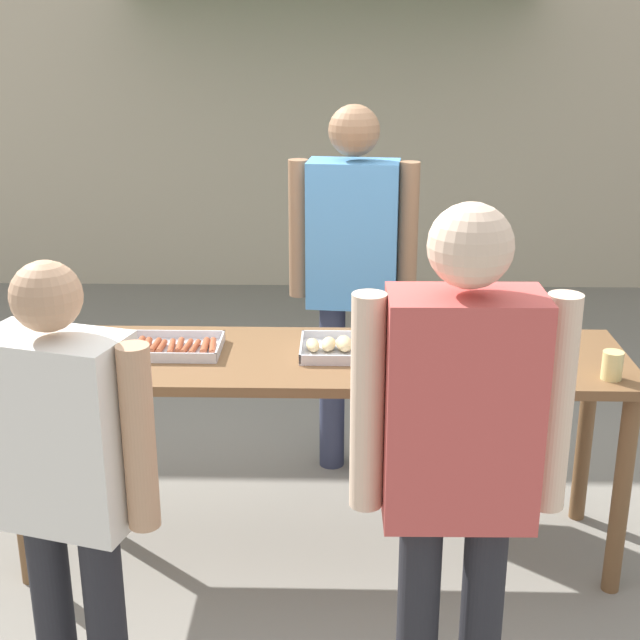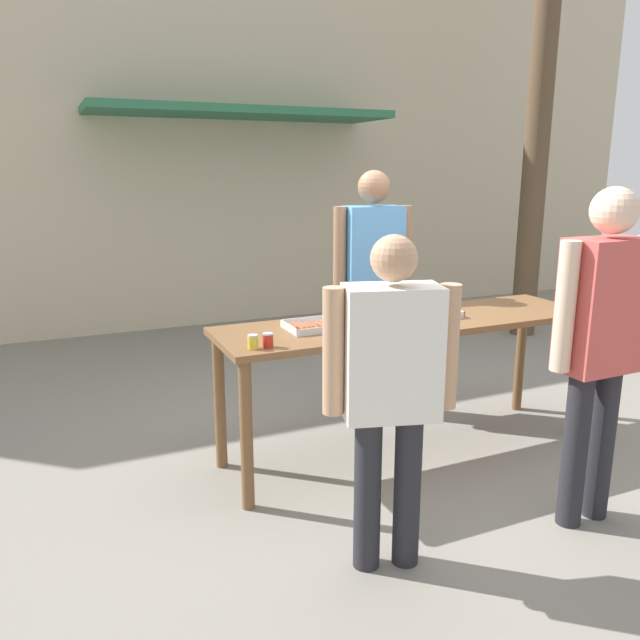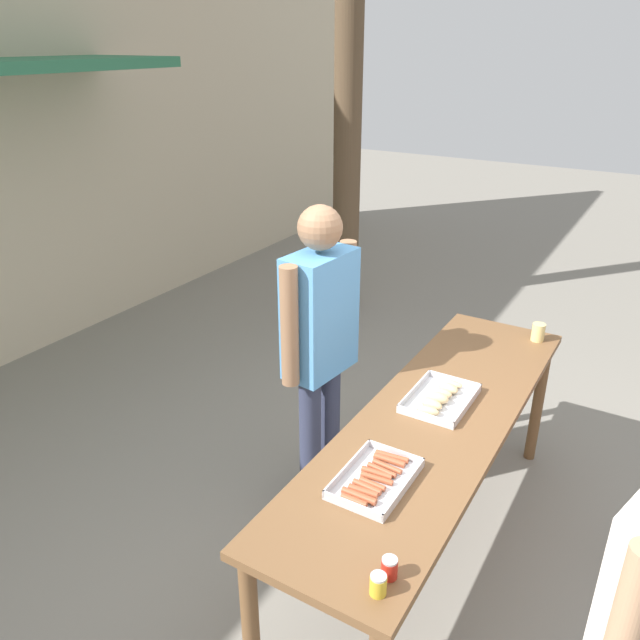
{
  "view_description": "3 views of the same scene",
  "coord_description": "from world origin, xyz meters",
  "views": [
    {
      "loc": [
        0.08,
        -3.34,
        2.19
      ],
      "look_at": [
        0.0,
        0.0,
        1.04
      ],
      "focal_mm": 50.0,
      "sensor_mm": 36.0,
      "label": 1
    },
    {
      "loc": [
        -2.08,
        -3.26,
        1.82
      ],
      "look_at": [
        -0.61,
        0.03,
        0.94
      ],
      "focal_mm": 35.0,
      "sensor_mm": 36.0,
      "label": 2
    },
    {
      "loc": [
        -2.5,
        -0.84,
        2.57
      ],
      "look_at": [
        0.14,
        0.75,
        1.18
      ],
      "focal_mm": 35.0,
      "sensor_mm": 36.0,
      "label": 3
    }
  ],
  "objects": [
    {
      "name": "person_server_behind_table",
      "position": [
        0.14,
        0.75,
        1.09
      ],
      "size": [
        0.61,
        0.27,
        1.81
      ],
      "rotation": [
        0.0,
        0.0,
        -0.1
      ],
      "color": "#333851",
      "rests_on": "ground"
    },
    {
      "name": "building_facade_back",
      "position": [
        0.0,
        3.98,
        2.26
      ],
      "size": [
        12.0,
        1.11,
        4.5
      ],
      "color": "beige",
      "rests_on": "ground"
    },
    {
      "name": "food_tray_buns",
      "position": [
        0.12,
        0.03,
        0.92
      ],
      "size": [
        0.42,
        0.29,
        0.07
      ],
      "color": "silver",
      "rests_on": "serving_table"
    },
    {
      "name": "beer_cup",
      "position": [
        1.1,
        -0.22,
        0.95
      ],
      "size": [
        0.08,
        0.08,
        0.11
      ],
      "color": "#DBC67A",
      "rests_on": "serving_table"
    },
    {
      "name": "person_customer_with_cup",
      "position": [
        0.41,
        -1.1,
        1.04
      ],
      "size": [
        0.61,
        0.24,
        1.74
      ],
      "rotation": [
        0.0,
        0.0,
        3.16
      ],
      "color": "#232328",
      "rests_on": "ground"
    },
    {
      "name": "serving_table",
      "position": [
        0.0,
        0.0,
        0.78
      ],
      "size": [
        2.48,
        0.67,
        0.89
      ],
      "color": "brown",
      "rests_on": "ground"
    },
    {
      "name": "food_tray_sausages",
      "position": [
        -0.61,
        0.03,
        0.91
      ],
      "size": [
        0.41,
        0.27,
        0.04
      ],
      "color": "silver",
      "rests_on": "serving_table"
    },
    {
      "name": "ground_plane",
      "position": [
        0.0,
        0.0,
        0.0
      ],
      "size": [
        24.0,
        24.0,
        0.0
      ],
      "primitive_type": "plane",
      "color": "gray"
    },
    {
      "name": "condiment_jar_mustard",
      "position": [
        -1.11,
        -0.23,
        0.93
      ],
      "size": [
        0.06,
        0.06,
        0.08
      ],
      "color": "gold",
      "rests_on": "serving_table"
    },
    {
      "name": "person_customer_holding_hotdog",
      "position": [
        -0.73,
        -1.01,
        0.92
      ],
      "size": [
        0.59,
        0.34,
        1.55
      ],
      "rotation": [
        0.0,
        0.0,
        2.87
      ],
      "color": "#232328",
      "rests_on": "ground"
    },
    {
      "name": "condiment_jar_ketchup",
      "position": [
        -1.03,
        -0.23,
        0.93
      ],
      "size": [
        0.06,
        0.06,
        0.08
      ],
      "color": "#B22319",
      "rests_on": "serving_table"
    }
  ]
}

